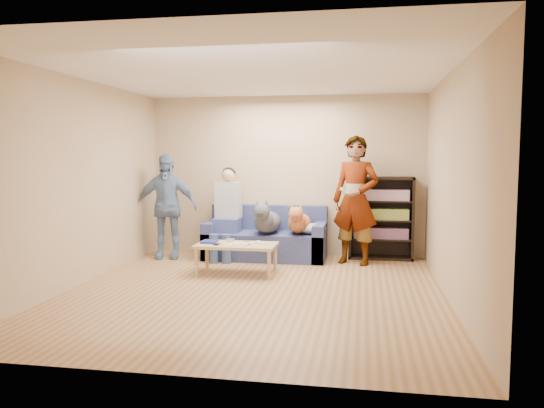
% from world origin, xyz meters
% --- Properties ---
extents(ground, '(5.00, 5.00, 0.00)m').
position_xyz_m(ground, '(0.00, 0.00, 0.00)').
color(ground, olive).
rests_on(ground, ground).
extents(ceiling, '(5.00, 5.00, 0.00)m').
position_xyz_m(ceiling, '(0.00, 0.00, 2.60)').
color(ceiling, white).
rests_on(ceiling, ground).
extents(wall_back, '(4.50, 0.00, 4.50)m').
position_xyz_m(wall_back, '(0.00, 2.50, 1.30)').
color(wall_back, tan).
rests_on(wall_back, ground).
extents(wall_front, '(4.50, 0.00, 4.50)m').
position_xyz_m(wall_front, '(0.00, -2.50, 1.30)').
color(wall_front, tan).
rests_on(wall_front, ground).
extents(wall_left, '(0.00, 5.00, 5.00)m').
position_xyz_m(wall_left, '(-2.25, 0.00, 1.30)').
color(wall_left, tan).
rests_on(wall_left, ground).
extents(wall_right, '(0.00, 5.00, 5.00)m').
position_xyz_m(wall_right, '(2.25, 0.00, 1.30)').
color(wall_right, tan).
rests_on(wall_right, ground).
extents(blanket, '(0.46, 0.39, 0.16)m').
position_xyz_m(blanket, '(0.48, 1.96, 0.51)').
color(blanket, '#A7A8AC').
rests_on(blanket, sofa).
extents(person_standing_right, '(0.82, 0.67, 1.93)m').
position_xyz_m(person_standing_right, '(1.16, 1.85, 0.96)').
color(person_standing_right, gray).
rests_on(person_standing_right, ground).
extents(person_standing_left, '(1.03, 0.57, 1.66)m').
position_xyz_m(person_standing_left, '(-1.82, 1.82, 0.83)').
color(person_standing_left, '#7997C1').
rests_on(person_standing_left, ground).
extents(held_controller, '(0.04, 0.13, 0.03)m').
position_xyz_m(held_controller, '(0.96, 1.65, 1.14)').
color(held_controller, silver).
rests_on(held_controller, person_standing_right).
extents(notebook_blue, '(0.20, 0.26, 0.03)m').
position_xyz_m(notebook_blue, '(-0.84, 0.94, 0.43)').
color(notebook_blue, navy).
rests_on(notebook_blue, coffee_table).
extents(papers, '(0.26, 0.20, 0.02)m').
position_xyz_m(papers, '(-0.39, 0.79, 0.43)').
color(papers, silver).
rests_on(papers, coffee_table).
extents(magazine, '(0.22, 0.17, 0.01)m').
position_xyz_m(magazine, '(-0.36, 0.81, 0.44)').
color(magazine, '#BAB394').
rests_on(magazine, coffee_table).
extents(camera_silver, '(0.11, 0.06, 0.05)m').
position_xyz_m(camera_silver, '(-0.56, 1.01, 0.45)').
color(camera_silver, silver).
rests_on(camera_silver, coffee_table).
extents(controller_a, '(0.04, 0.13, 0.03)m').
position_xyz_m(controller_a, '(-0.16, 0.99, 0.43)').
color(controller_a, silver).
rests_on(controller_a, coffee_table).
extents(controller_b, '(0.09, 0.06, 0.03)m').
position_xyz_m(controller_b, '(-0.08, 0.91, 0.43)').
color(controller_b, white).
rests_on(controller_b, coffee_table).
extents(headphone_cup_a, '(0.07, 0.07, 0.02)m').
position_xyz_m(headphone_cup_a, '(-0.24, 0.87, 0.43)').
color(headphone_cup_a, silver).
rests_on(headphone_cup_a, coffee_table).
extents(headphone_cup_b, '(0.07, 0.07, 0.02)m').
position_xyz_m(headphone_cup_b, '(-0.24, 0.95, 0.43)').
color(headphone_cup_b, white).
rests_on(headphone_cup_b, coffee_table).
extents(pen_orange, '(0.13, 0.06, 0.01)m').
position_xyz_m(pen_orange, '(-0.46, 0.73, 0.42)').
color(pen_orange, '#D3531D').
rests_on(pen_orange, coffee_table).
extents(pen_black, '(0.13, 0.08, 0.01)m').
position_xyz_m(pen_black, '(-0.32, 1.07, 0.42)').
color(pen_black, black).
rests_on(pen_black, coffee_table).
extents(wallet, '(0.07, 0.12, 0.02)m').
position_xyz_m(wallet, '(-0.69, 0.77, 0.43)').
color(wallet, black).
rests_on(wallet, coffee_table).
extents(sofa, '(1.90, 0.85, 0.82)m').
position_xyz_m(sofa, '(-0.25, 2.10, 0.28)').
color(sofa, '#515B93').
rests_on(sofa, ground).
extents(person_seated, '(0.40, 0.73, 1.47)m').
position_xyz_m(person_seated, '(-0.86, 1.97, 0.77)').
color(person_seated, '#414B90').
rests_on(person_seated, sofa).
extents(dog_gray, '(0.39, 1.24, 0.57)m').
position_xyz_m(dog_gray, '(-0.20, 1.86, 0.63)').
color(dog_gray, '#45484E').
rests_on(dog_gray, sofa).
extents(dog_tan, '(0.35, 1.14, 0.51)m').
position_xyz_m(dog_tan, '(0.29, 1.94, 0.61)').
color(dog_tan, '#C7843D').
rests_on(dog_tan, sofa).
extents(coffee_table, '(1.10, 0.60, 0.42)m').
position_xyz_m(coffee_table, '(-0.44, 0.89, 0.37)').
color(coffee_table, tan).
rests_on(coffee_table, ground).
extents(bookshelf, '(1.00, 0.34, 1.30)m').
position_xyz_m(bookshelf, '(1.55, 2.33, 0.68)').
color(bookshelf, black).
rests_on(bookshelf, ground).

